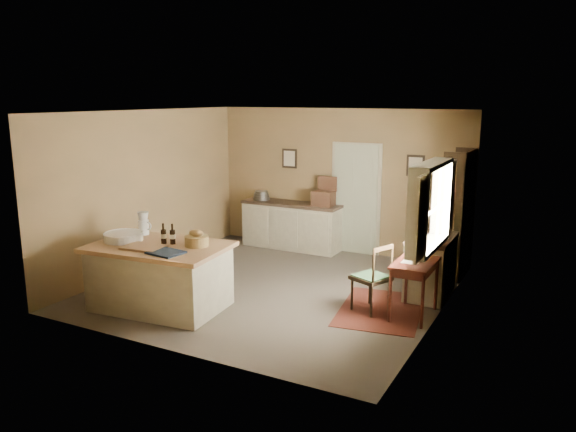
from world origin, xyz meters
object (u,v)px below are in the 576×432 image
work_island (160,274)px  right_cabinet (431,266)px  desk_chair (371,278)px  shelving_unit (460,214)px  sideboard (292,224)px  writing_desk (415,269)px

work_island → right_cabinet: work_island is taller
desk_chair → shelving_unit: size_ratio=0.46×
work_island → shelving_unit: size_ratio=0.95×
work_island → sideboard: (0.19, 3.67, -0.00)m
desk_chair → right_cabinet: bearing=83.8°
desk_chair → right_cabinet: 1.16m
right_cabinet → work_island: bearing=-145.3°
desk_chair → work_island: bearing=-131.7°
sideboard → right_cabinet: 3.37m
writing_desk → shelving_unit: shelving_unit is taller
writing_desk → desk_chair: bearing=-170.3°
shelving_unit → writing_desk: bearing=-94.1°
work_island → desk_chair: size_ratio=2.07×
writing_desk → right_cabinet: bearing=90.0°
writing_desk → sideboard: bearing=142.7°
sideboard → shelving_unit: size_ratio=0.95×
work_island → right_cabinet: size_ratio=1.88×
writing_desk → right_cabinet: size_ratio=0.78×
writing_desk → shelving_unit: (0.15, 2.13, 0.37)m
sideboard → desk_chair: (2.48, -2.43, -0.00)m
right_cabinet → desk_chair: bearing=-119.6°
work_island → writing_desk: (3.24, 1.34, 0.18)m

